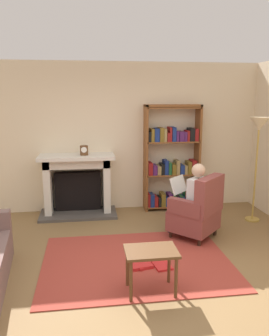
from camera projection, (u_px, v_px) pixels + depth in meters
The scene contains 11 objects.
ground at pixel (140, 274), 4.11m from camera, with size 14.00×14.00×0.00m, color olive.
back_wall at pixel (119, 137), 6.30m from camera, with size 5.60×0.10×2.70m, color beige.
area_rug at pixel (137, 261), 4.40m from camera, with size 2.40×1.80×0.01m, color #A0382D.
fireplace at pixel (78, 182), 6.11m from camera, with size 1.35×0.64×1.09m.
mantel_clock at pixel (84, 150), 5.90m from camera, with size 0.14×0.14×0.17m.
bookshelf at pixel (172, 161), 6.31m from camera, with size 1.02×0.32×1.95m.
armchair_reading at pixel (198, 211), 5.07m from camera, with size 0.89×0.89×0.97m.
seated_reader at pixel (191, 197), 5.10m from camera, with size 0.58×0.58×1.14m.
side_table at pixel (151, 257), 3.64m from camera, with size 0.56×0.39×0.50m.
scattered_books at pixel (148, 265), 4.25m from camera, with size 0.53×0.30×0.04m.
floor_lamp at pixel (259, 133), 5.56m from camera, with size 0.32×0.32×1.77m.
Camera 1 is at (-0.59, -3.71, 2.11)m, focal length 36.42 mm.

